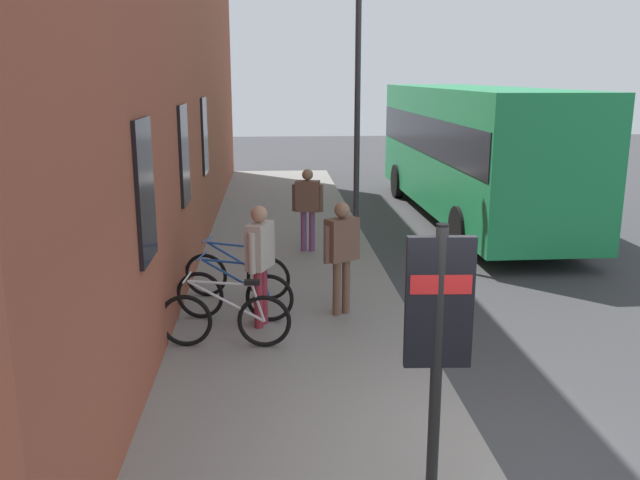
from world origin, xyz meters
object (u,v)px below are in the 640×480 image
transit_info_sign (438,320)px  city_bus (472,145)px  bicycle_mid_rack (225,319)px  pedestrian_near_bus (260,253)px  street_lamp (358,92)px  bicycle_beside_lamp (235,295)px  bicycle_under_window (237,275)px  pedestrian_crossing_street (308,201)px  pedestrian_by_facade (342,247)px

transit_info_sign → city_bus: (11.84, -3.74, 0.20)m
bicycle_mid_rack → city_bus: bearing=-34.2°
pedestrian_near_bus → street_lamp: street_lamp is taller
bicycle_mid_rack → bicycle_beside_lamp: size_ratio=1.01×
city_bus → pedestrian_near_bus: bearing=145.5°
bicycle_mid_rack → bicycle_under_window: (2.02, -0.06, 0.00)m
city_bus → street_lamp: (-2.93, 3.30, 1.38)m
city_bus → pedestrian_near_bus: size_ratio=5.97×
city_bus → pedestrian_crossing_street: bearing=128.1°
bicycle_under_window → pedestrian_near_bus: size_ratio=0.98×
pedestrian_near_bus → bicycle_under_window: bearing=17.4°
bicycle_under_window → bicycle_mid_rack: bearing=178.3°
pedestrian_near_bus → city_bus: bearing=-34.5°
bicycle_beside_lamp → pedestrian_crossing_street: 4.23m
street_lamp → bicycle_mid_rack: bearing=156.2°
bicycle_mid_rack → bicycle_under_window: bearing=-1.7°
bicycle_mid_rack → bicycle_beside_lamp: bearing=-4.3°
pedestrian_near_bus → street_lamp: size_ratio=0.33×
pedestrian_by_facade → pedestrian_crossing_street: (3.83, 0.30, -0.02)m
bicycle_beside_lamp → city_bus: city_bus is taller
bicycle_under_window → pedestrian_crossing_street: (2.97, -1.30, 0.64)m
bicycle_beside_lamp → street_lamp: street_lamp is taller
street_lamp → bicycle_under_window: bearing=145.7°
transit_info_sign → pedestrian_crossing_street: size_ratio=1.42×
pedestrian_crossing_street → city_bus: bearing=-51.9°
bicycle_under_window → pedestrian_near_bus: (-1.27, -0.40, 0.69)m
bicycle_beside_lamp → pedestrian_near_bus: pedestrian_near_bus is taller
bicycle_beside_lamp → street_lamp: (4.45, -2.34, 2.79)m
bicycle_mid_rack → city_bus: (8.40, -5.71, 1.41)m
transit_info_sign → city_bus: 12.41m
bicycle_under_window → pedestrian_near_bus: bearing=-162.6°
bicycle_beside_lamp → pedestrian_by_facade: pedestrian_by_facade is taller
transit_info_sign → street_lamp: 9.05m
bicycle_under_window → pedestrian_near_bus: 1.49m
bicycle_mid_rack → street_lamp: 6.60m
bicycle_under_window → pedestrian_crossing_street: bearing=-23.7°
bicycle_beside_lamp → transit_info_sign: 4.99m
bicycle_beside_lamp → street_lamp: size_ratio=0.32×
pedestrian_crossing_street → street_lamp: street_lamp is taller
bicycle_mid_rack → pedestrian_crossing_street: 5.21m
transit_info_sign → pedestrian_near_bus: (4.19, 1.52, -0.52)m
bicycle_beside_lamp → pedestrian_near_bus: bearing=-123.7°
bicycle_mid_rack → pedestrian_near_bus: bearing=-31.2°
transit_info_sign → pedestrian_by_facade: size_ratio=1.39×
transit_info_sign → bicycle_mid_rack: bearing=29.9°
pedestrian_by_facade → pedestrian_near_bus: size_ratio=0.97×
bicycle_mid_rack → bicycle_under_window: 2.02m
bicycle_under_window → city_bus: (6.38, -5.65, 1.41)m
bicycle_mid_rack → pedestrian_crossing_street: bearing=-15.3°
pedestrian_near_bus → transit_info_sign: bearing=-160.1°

